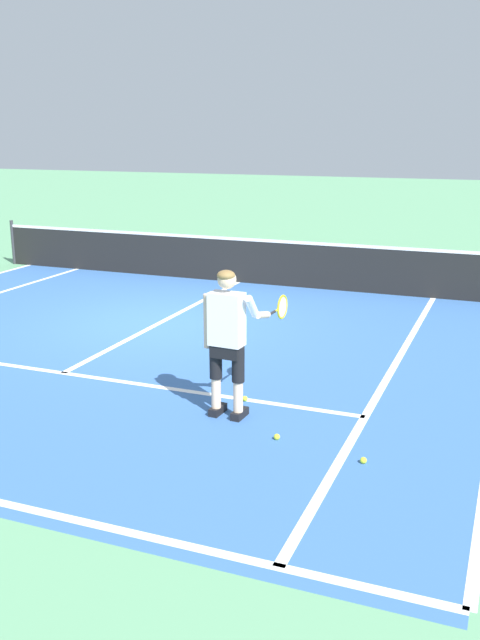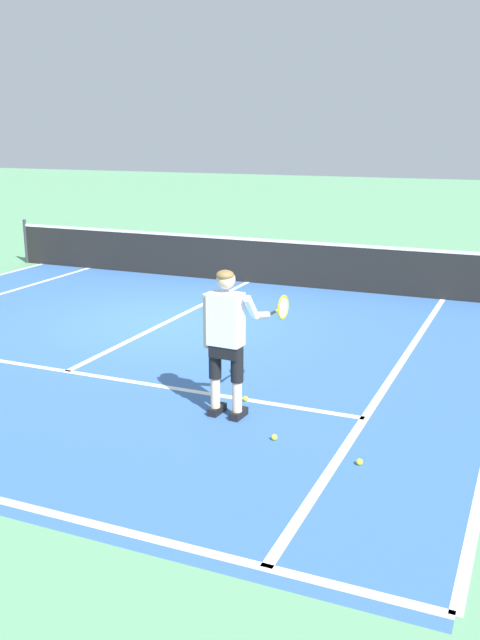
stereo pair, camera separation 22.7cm
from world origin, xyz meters
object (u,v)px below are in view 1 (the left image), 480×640
at_px(tennis_ball_near_feet, 245,399).
at_px(tennis_ball_by_baseline, 363,460).
at_px(tennis_player, 228,333).
at_px(tennis_ball_mid_court, 277,437).

relative_size(tennis_ball_near_feet, tennis_ball_by_baseline, 1.00).
bearing_deg(tennis_ball_by_baseline, tennis_player, 159.87).
relative_size(tennis_player, tennis_ball_mid_court, 25.95).
xyz_separation_m(tennis_player, tennis_ball_near_feet, (0.01, 0.50, -0.96)).
distance_m(tennis_player, tennis_ball_mid_court, 1.27).
relative_size(tennis_player, tennis_ball_near_feet, 25.95).
height_order(tennis_ball_by_baseline, tennis_ball_mid_court, same).
xyz_separation_m(tennis_ball_by_baseline, tennis_ball_mid_court, (-0.97, 0.21, 0.00)).
xyz_separation_m(tennis_player, tennis_ball_mid_court, (0.72, -0.41, -0.96)).
height_order(tennis_player, tennis_ball_mid_court, tennis_player).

